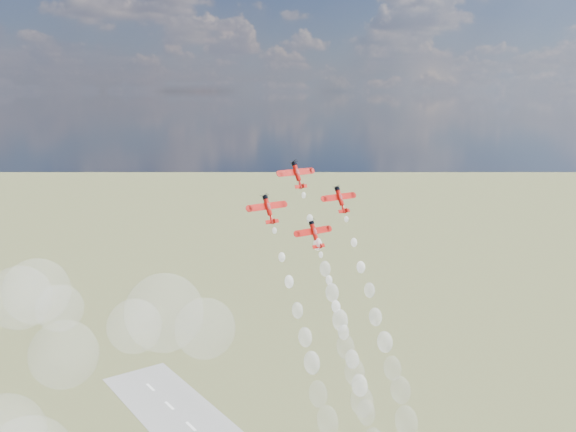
# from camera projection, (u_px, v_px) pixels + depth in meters

# --- Properties ---
(plane_lead) EXTENTS (11.32, 5.82, 7.44)m
(plane_lead) POSITION_uv_depth(u_px,v_px,m) (297.00, 174.00, 170.57)
(plane_lead) COLOR #BE0F09
(plane_lead) RESTS_ON ground
(plane_left) EXTENTS (11.32, 5.82, 7.44)m
(plane_left) POSITION_uv_depth(u_px,v_px,m) (268.00, 209.00, 161.75)
(plane_left) COLOR #BE0F09
(plane_left) RESTS_ON ground
(plane_right) EXTENTS (11.32, 5.82, 7.44)m
(plane_right) POSITION_uv_depth(u_px,v_px,m) (340.00, 199.00, 176.01)
(plane_right) COLOR #BE0F09
(plane_right) RESTS_ON ground
(plane_slot) EXTENTS (11.32, 5.82, 7.44)m
(plane_slot) POSITION_uv_depth(u_px,v_px,m) (315.00, 234.00, 167.20)
(plane_slot) COLOR #BE0F09
(plane_slot) RESTS_ON ground
(smoke_trail_lead) EXTENTS (5.34, 29.23, 53.81)m
(smoke_trail_lead) POSITION_uv_depth(u_px,v_px,m) (349.00, 356.00, 160.84)
(smoke_trail_lead) COLOR white
(smoke_trail_lead) RESTS_ON plane_lead
(smoke_trail_left) EXTENTS (5.14, 29.14, 54.02)m
(smoke_trail_left) POSITION_uv_depth(u_px,v_px,m) (322.00, 403.00, 151.82)
(smoke_trail_left) COLOR white
(smoke_trail_left) RESTS_ON plane_left
(smoke_trail_right) EXTENTS (5.80, 29.46, 54.17)m
(smoke_trail_right) POSITION_uv_depth(u_px,v_px,m) (395.00, 377.00, 166.10)
(smoke_trail_right) COLOR white
(smoke_trail_right) RESTS_ON plane_right
(smoke_trail_slot) EXTENTS (5.45, 29.03, 52.99)m
(smoke_trail_slot) POSITION_uv_depth(u_px,v_px,m) (369.00, 422.00, 157.31)
(smoke_trail_slot) COLOR white
(smoke_trail_slot) RESTS_ON plane_slot
(drifted_smoke_cloud) EXTENTS (64.47, 34.02, 57.46)m
(drifted_smoke_cloud) POSITION_uv_depth(u_px,v_px,m) (83.00, 371.00, 140.49)
(drifted_smoke_cloud) COLOR white
(drifted_smoke_cloud) RESTS_ON ground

